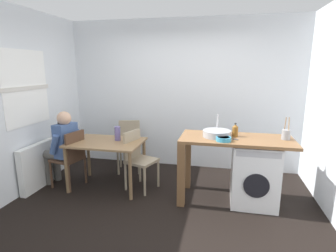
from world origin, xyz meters
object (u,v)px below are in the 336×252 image
Objects in this scene: chair_person_seat at (71,156)px; chair_spare_by_wall at (129,143)px; mixing_bowl at (224,139)px; dining_table at (106,147)px; seated_person at (62,144)px; bottle_tall_green at (235,130)px; utensil_crock at (286,134)px; chair_opposite at (138,156)px; vase at (118,133)px; washing_machine at (254,173)px.

chair_person_seat is 1.00× the size of chair_spare_by_wall.
dining_table is at bearing 172.01° from mixing_bowl.
seated_person is (-0.70, -0.08, 0.03)m from dining_table.
bottle_tall_green is 0.62× the size of utensil_crock.
utensil_crock is (2.08, -0.07, 0.48)m from chair_opposite.
utensil_crock reaches higher than chair_person_seat.
seated_person is at bearing -173.32° from dining_table.
utensil_crock is at bearing 107.16° from chair_opposite.
utensil_crock reaches higher than vase.
vase reaches higher than dining_table.
bottle_tall_green is at bearing 164.82° from washing_machine.
chair_person_seat is at bearing -168.13° from dining_table.
bottle_tall_green is at bearing -75.07° from chair_person_seat.
vase reaches higher than washing_machine.
utensil_crock is at bearing -76.20° from chair_person_seat.
chair_person_seat is 2.74m from washing_machine.
chair_person_seat is 3.00× the size of utensil_crock.
chair_person_seat is 0.23m from seated_person.
chair_spare_by_wall is 1.17m from seated_person.
seated_person is (-0.16, 0.03, 0.16)m from chair_person_seat.
chair_opposite is 3.00× the size of utensil_crock.
chair_opposite and chair_spare_by_wall have the same top height.
dining_table is at bearing 178.72° from washing_machine.
dining_table is at bearing -71.70° from seated_person.
bottle_tall_green reaches higher than dining_table.
mixing_bowl is at bearing -155.37° from washing_machine.
utensil_crock is (3.10, 0.12, 0.48)m from chair_person_seat.
dining_table is 3.67× the size of utensil_crock.
bottle_tall_green is at bearing -75.98° from seated_person.
utensil_crock reaches higher than washing_machine.
utensil_crock is at bearing 0.07° from dining_table.
seated_person is 5.46× the size of vase.
chair_spare_by_wall is 2.64m from utensil_crock.
washing_machine is (2.19, -0.05, -0.21)m from dining_table.
bottle_tall_green is (-0.28, 0.08, 0.57)m from washing_machine.
mixing_bowl is at bearing -12.18° from vase.
dining_table is at bearing 68.70° from chair_spare_by_wall.
seated_person is at bearing -177.59° from bottle_tall_green.
chair_spare_by_wall is at bearing 84.06° from dining_table.
washing_machine is 0.70m from mixing_bowl.
washing_machine is at bearing -77.72° from seated_person.
chair_opposite is at bearing -70.83° from seated_person.
chair_opposite is 0.80m from chair_spare_by_wall.
vase is at bearing 167.82° from mixing_bowl.
dining_table is at bearing -179.93° from utensil_crock.
chair_spare_by_wall is 0.75× the size of seated_person.
bottle_tall_green reaches higher than mixing_bowl.
bottle_tall_green is (1.83, -0.74, 0.50)m from chair_spare_by_wall.
utensil_crock reaches higher than mixing_bowl.
chair_person_seat is 1.05× the size of washing_machine.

